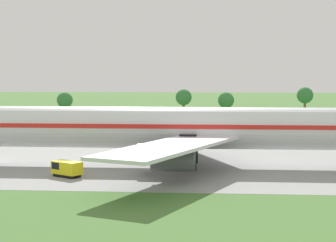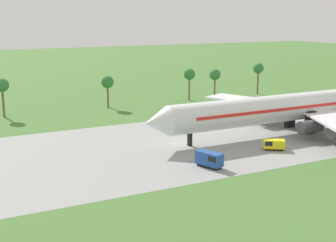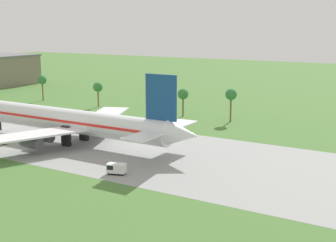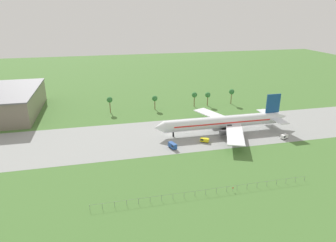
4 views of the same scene
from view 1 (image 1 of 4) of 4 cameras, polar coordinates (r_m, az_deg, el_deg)
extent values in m
cylinder|color=white|center=(89.68, 0.00, -0.64)|extent=(62.37, 6.15, 6.15)
cube|color=red|center=(89.64, 0.00, -0.34)|extent=(53.02, 6.27, 0.62)
cube|color=white|center=(76.01, 0.24, -2.43)|extent=(17.75, 28.59, 0.44)
cube|color=white|center=(103.40, 1.40, -0.52)|extent=(17.75, 28.59, 0.44)
cylinder|color=#4C4C51|center=(82.78, -0.93, -3.08)|extent=(5.54, 2.77, 2.77)
cylinder|color=#4C4C51|center=(76.50, 0.48, -3.73)|extent=(5.54, 2.77, 2.77)
cylinder|color=#4C4C51|center=(97.36, -0.10, -1.90)|extent=(5.54, 2.77, 2.77)
cylinder|color=#4C4C51|center=(103.29, 1.55, -1.52)|extent=(5.54, 2.77, 2.77)
cube|color=black|center=(86.50, 1.88, -2.96)|extent=(2.40, 1.20, 5.12)
cube|color=black|center=(93.20, 2.08, -2.40)|extent=(2.40, 1.20, 5.12)
cube|color=black|center=(82.52, -9.46, -5.05)|extent=(3.93, 3.43, 0.40)
cube|color=yellow|center=(82.35, -9.47, -4.34)|extent=(4.56, 3.93, 1.68)
cube|color=black|center=(83.14, -10.00, -4.08)|extent=(2.33, 2.50, 0.90)
cylinder|color=brown|center=(135.58, 5.45, 0.23)|extent=(0.56, 0.56, 6.97)
sphere|color=#337538|center=(135.32, 5.46, 1.95)|extent=(3.60, 3.60, 3.60)
cylinder|color=brown|center=(135.74, 1.47, 0.39)|extent=(0.56, 0.56, 7.61)
sphere|color=#337538|center=(135.48, 1.48, 2.24)|extent=(3.60, 3.60, 3.60)
cylinder|color=brown|center=(139.85, -9.63, 0.29)|extent=(0.56, 0.56, 6.86)
sphere|color=#337538|center=(139.59, -9.65, 1.94)|extent=(3.60, 3.60, 3.60)
cylinder|color=brown|center=(136.89, 12.69, 0.42)|extent=(0.56, 0.56, 8.14)
sphere|color=#337538|center=(136.63, 12.73, 2.37)|extent=(3.60, 3.60, 3.60)
camera|label=2|loc=(80.54, -79.83, 9.41)|focal=50.00mm
camera|label=3|loc=(78.98, 95.11, 11.12)|focal=50.00mm
camera|label=4|loc=(96.26, -123.25, 27.19)|focal=32.00mm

